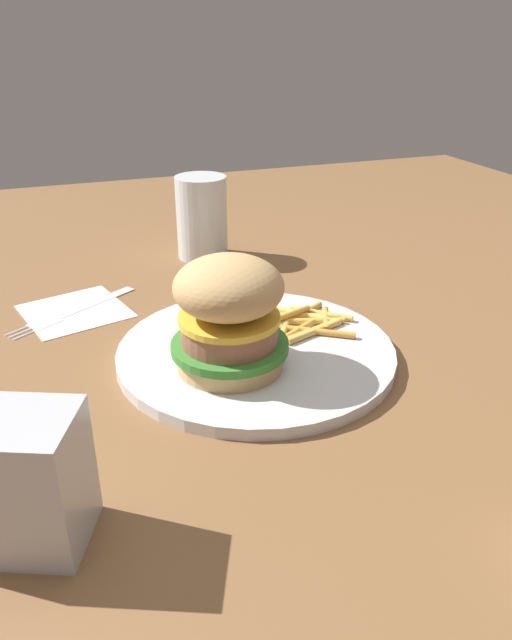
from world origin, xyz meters
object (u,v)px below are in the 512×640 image
at_px(plate, 256,352).
at_px(napkin_dispenser, 11,481).
at_px(sandwich, 229,314).
at_px(napkin, 75,311).
at_px(fries_pile, 307,322).
at_px(drink_glass, 202,222).
at_px(fork, 74,309).

xyz_separation_m(plate, napkin_dispenser, (0.17, -0.23, 0.04)).
bearing_deg(sandwich, napkin, -147.80).
height_order(fries_pile, napkin_dispenser, napkin_dispenser).
height_order(fries_pile, napkin, fries_pile).
relative_size(fries_pile, napkin, 0.92).
distance_m(plate, fries_pile, 0.07).
xyz_separation_m(napkin, napkin_dispenser, (0.35, -0.06, 0.05)).
bearing_deg(drink_glass, sandwich, -11.15).
distance_m(plate, napkin_dispenser, 0.29).
distance_m(napkin, fork, 0.00).
distance_m(fork, napkin_dispenser, 0.35).
xyz_separation_m(fries_pile, drink_glass, (-0.28, -0.04, 0.04)).
bearing_deg(drink_glass, napkin_dispenser, -28.09).
bearing_deg(drink_glass, plate, -5.60).
relative_size(plate, fork, 1.79).
xyz_separation_m(fries_pile, fork, (-0.15, -0.23, -0.01)).
bearing_deg(fries_pile, sandwich, -62.69).
bearing_deg(plate, fork, -136.71).
distance_m(sandwich, drink_glass, 0.34).
relative_size(sandwich, napkin_dispenser, 1.18).
distance_m(fries_pile, drink_glass, 0.29).
distance_m(napkin, napkin_dispenser, 0.36).
height_order(sandwich, drink_glass, sandwich).
relative_size(plate, napkin_dispenser, 2.99).
bearing_deg(napkin, plate, 42.91).
relative_size(fork, napkin_dispenser, 1.67).
height_order(sandwich, fries_pile, sandwich).
distance_m(fries_pile, napkin, 0.27).
relative_size(napkin, fork, 0.71).
xyz_separation_m(sandwich, napkin_dispenser, (0.15, -0.19, -0.02)).
xyz_separation_m(napkin, drink_glass, (-0.13, 0.19, 0.05)).
height_order(drink_glass, napkin_dispenser, drink_glass).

